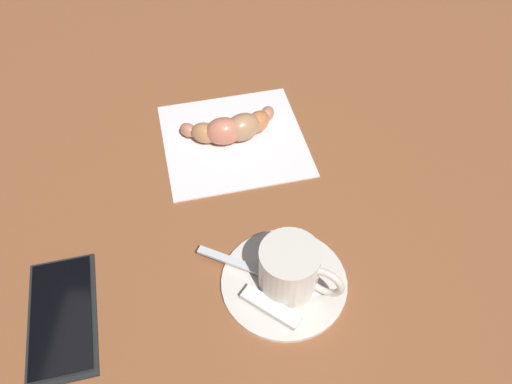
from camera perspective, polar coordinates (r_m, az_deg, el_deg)
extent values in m
plane|color=brown|center=(0.62, -0.86, -2.57)|extent=(1.80, 1.80, 0.00)
cylinder|color=silver|center=(0.56, 3.15, -9.87)|extent=(0.14, 0.14, 0.01)
cylinder|color=silver|center=(0.53, 3.70, -8.37)|extent=(0.06, 0.06, 0.05)
cylinder|color=#432612|center=(0.53, 3.73, -8.05)|extent=(0.05, 0.05, 0.00)
torus|color=silver|center=(0.53, 7.66, -9.91)|extent=(0.03, 0.04, 0.04)
cube|color=silver|center=(0.56, -0.99, -8.27)|extent=(0.05, 0.11, 0.00)
ellipsoid|color=silver|center=(0.55, 6.00, -10.58)|extent=(0.03, 0.03, 0.01)
cube|color=white|center=(0.54, 1.68, -12.65)|extent=(0.05, 0.06, 0.01)
cube|color=white|center=(0.70, -2.50, 5.85)|extent=(0.22, 0.23, 0.00)
ellipsoid|color=#C3765C|center=(0.70, -7.55, 6.84)|extent=(0.03, 0.03, 0.02)
ellipsoid|color=#BB7D4D|center=(0.69, -5.72, 6.56)|extent=(0.03, 0.04, 0.03)
ellipsoid|color=#CB7459|center=(0.69, -3.60, 6.78)|extent=(0.04, 0.05, 0.04)
ellipsoid|color=tan|center=(0.69, -1.52, 7.23)|extent=(0.06, 0.06, 0.04)
ellipsoid|color=#C87545|center=(0.70, 0.18, 7.82)|extent=(0.05, 0.04, 0.03)
ellipsoid|color=#B87758|center=(0.72, 1.26, 8.71)|extent=(0.03, 0.03, 0.02)
cube|color=black|center=(0.58, -20.77, -12.78)|extent=(0.15, 0.10, 0.01)
cube|color=black|center=(0.58, -20.89, -12.58)|extent=(0.14, 0.09, 0.00)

